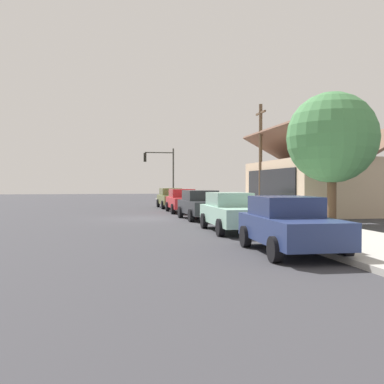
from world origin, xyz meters
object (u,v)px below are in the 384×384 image
at_px(car_charcoal, 201,205).
at_px(car_cherry, 182,200).
at_px(traffic_light_main, 162,167).
at_px(car_olive, 171,198).
at_px(shade_tree, 332,138).
at_px(utility_pole_wooden, 261,155).
at_px(car_navy, 289,224).
at_px(car_seafoam, 231,212).
at_px(fire_hydrant_red, 219,208).

bearing_deg(car_charcoal, car_cherry, 178.24).
bearing_deg(traffic_light_main, car_olive, 2.01).
bearing_deg(shade_tree, car_olive, -160.12).
relative_size(shade_tree, utility_pole_wooden, 0.85).
height_order(car_navy, shade_tree, shade_tree).
distance_m(car_navy, utility_pole_wooden, 18.50).
relative_size(car_olive, car_navy, 1.11).
distance_m(car_charcoal, utility_pole_wooden, 8.42).
height_order(car_olive, traffic_light_main, traffic_light_main).
relative_size(car_charcoal, car_seafoam, 0.92).
height_order(car_charcoal, car_navy, same).
distance_m(car_seafoam, utility_pole_wooden, 13.34).
height_order(car_olive, car_seafoam, same).
relative_size(car_cherry, fire_hydrant_red, 6.65).
height_order(car_charcoal, car_seafoam, same).
xyz_separation_m(car_seafoam, traffic_light_main, (-22.48, -0.20, 2.68)).
bearing_deg(shade_tree, car_charcoal, -126.12).
distance_m(car_cherry, utility_pole_wooden, 6.31).
height_order(car_seafoam, fire_hydrant_red, car_seafoam).
height_order(traffic_light_main, utility_pole_wooden, utility_pole_wooden).
bearing_deg(traffic_light_main, car_charcoal, 0.86).
bearing_deg(car_seafoam, car_navy, 1.40).
height_order(car_olive, fire_hydrant_red, car_olive).
relative_size(car_navy, fire_hydrant_red, 6.16).
height_order(shade_tree, utility_pole_wooden, utility_pole_wooden).
distance_m(shade_tree, traffic_light_main, 21.24).
relative_size(car_seafoam, shade_tree, 0.75).
xyz_separation_m(traffic_light_main, utility_pole_wooden, (10.72, 5.66, 0.44)).
bearing_deg(utility_pole_wooden, traffic_light_main, -152.16).
bearing_deg(utility_pole_wooden, car_charcoal, -43.79).
bearing_deg(traffic_light_main, car_seafoam, 0.52).
height_order(car_charcoal, fire_hydrant_red, car_charcoal).
bearing_deg(car_olive, car_charcoal, -0.26).
distance_m(car_olive, utility_pole_wooden, 8.62).
distance_m(car_charcoal, car_seafoam, 6.12).
xyz_separation_m(car_olive, car_navy, (23.30, 0.12, -0.00)).
distance_m(car_seafoam, shade_tree, 6.84).
distance_m(car_olive, car_cherry, 5.59).
distance_m(car_seafoam, car_navy, 5.66).
bearing_deg(traffic_light_main, shade_tree, 15.86).
height_order(car_navy, traffic_light_main, traffic_light_main).
relative_size(car_charcoal, car_navy, 1.00).
bearing_deg(shade_tree, fire_hydrant_red, -143.98).
distance_m(car_cherry, traffic_light_main, 10.77).
bearing_deg(car_charcoal, car_navy, -2.22).
relative_size(traffic_light_main, fire_hydrant_red, 7.32).
xyz_separation_m(car_cherry, traffic_light_main, (-10.43, -0.17, 2.68)).
bearing_deg(shade_tree, utility_pole_wooden, -179.17).
bearing_deg(car_seafoam, car_charcoal, -179.89).
xyz_separation_m(shade_tree, utility_pole_wooden, (-9.70, -0.14, -0.23)).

